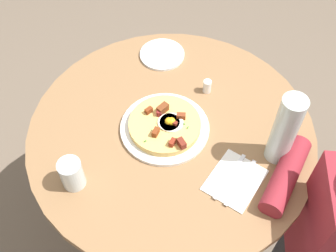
{
  "coord_description": "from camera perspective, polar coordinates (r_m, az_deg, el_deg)",
  "views": [
    {
      "loc": [
        0.07,
        -0.79,
        1.84
      ],
      "look_at": [
        -0.01,
        -0.0,
        0.77
      ],
      "focal_mm": 44.32,
      "sensor_mm": 36.0,
      "label": 1
    }
  ],
  "objects": [
    {
      "name": "water_bottle",
      "position": [
        1.23,
        15.77,
        -0.54
      ],
      "size": [
        0.07,
        0.07,
        0.26
      ],
      "primitive_type": "cylinder",
      "color": "silver",
      "rests_on": "dining_table"
    },
    {
      "name": "ground_plane",
      "position": [
        2.0,
        0.32,
        -13.34
      ],
      "size": [
        6.0,
        6.0,
        0.0
      ],
      "primitive_type": "plane",
      "color": "#6B5B4C"
    },
    {
      "name": "napkin",
      "position": [
        1.25,
        9.18,
        -7.34
      ],
      "size": [
        0.2,
        0.22,
        0.0
      ],
      "primitive_type": "cube",
      "rotation": [
        0.0,
        0.0,
        1.07
      ],
      "color": "white",
      "rests_on": "dining_table"
    },
    {
      "name": "bread_plate",
      "position": [
        1.57,
        -0.82,
        9.81
      ],
      "size": [
        0.17,
        0.17,
        0.01
      ],
      "primitive_type": "cylinder",
      "color": "white",
      "rests_on": "dining_table"
    },
    {
      "name": "breakfast_pizza",
      "position": [
        1.32,
        -0.39,
        0.12
      ],
      "size": [
        0.23,
        0.23,
        0.05
      ],
      "color": "#DCB25F",
      "rests_on": "pizza_plate"
    },
    {
      "name": "pizza_plate",
      "position": [
        1.34,
        -0.46,
        -0.39
      ],
      "size": [
        0.29,
        0.29,
        0.01
      ],
      "primitive_type": "cylinder",
      "color": "white",
      "rests_on": "dining_table"
    },
    {
      "name": "water_glass",
      "position": [
        1.22,
        -13.1,
        -6.42
      ],
      "size": [
        0.07,
        0.07,
        0.1
      ],
      "primitive_type": "cylinder",
      "color": "silver",
      "rests_on": "dining_table"
    },
    {
      "name": "knife",
      "position": [
        1.25,
        8.48,
        -6.85
      ],
      "size": [
        0.1,
        0.16,
        0.0
      ],
      "primitive_type": "cube",
      "rotation": [
        0.0,
        0.0,
        1.07
      ],
      "color": "silver",
      "rests_on": "napkin"
    },
    {
      "name": "salt_shaker",
      "position": [
        1.43,
        5.41,
        5.46
      ],
      "size": [
        0.03,
        0.03,
        0.05
      ],
      "primitive_type": "cylinder",
      "color": "white",
      "rests_on": "dining_table"
    },
    {
      "name": "dining_table",
      "position": [
        1.49,
        0.42,
        -4.57
      ],
      "size": [
        0.93,
        0.93,
        0.75
      ],
      "color": "olive",
      "rests_on": "ground_plane"
    },
    {
      "name": "fork",
      "position": [
        1.25,
        9.93,
        -7.63
      ],
      "size": [
        0.1,
        0.16,
        0.0
      ],
      "primitive_type": "cube",
      "rotation": [
        0.0,
        0.0,
        1.07
      ],
      "color": "silver",
      "rests_on": "napkin"
    }
  ]
}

